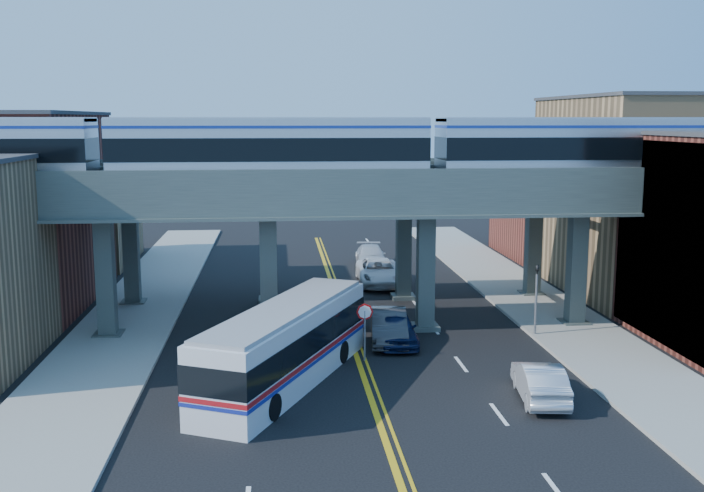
% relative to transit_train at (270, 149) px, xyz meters
% --- Properties ---
extents(ground, '(120.00, 120.00, 0.00)m').
position_rel_transit_train_xyz_m(ground, '(3.83, -8.00, -9.29)').
color(ground, black).
rests_on(ground, ground).
extents(sidewalk_west, '(5.00, 70.00, 0.16)m').
position_rel_transit_train_xyz_m(sidewalk_west, '(-7.67, 2.00, -9.21)').
color(sidewalk_west, gray).
rests_on(sidewalk_west, ground).
extents(sidewalk_east, '(5.00, 70.00, 0.16)m').
position_rel_transit_train_xyz_m(sidewalk_east, '(15.33, 2.00, -9.21)').
color(sidewalk_east, gray).
rests_on(sidewalk_east, ground).
extents(building_west_b, '(8.00, 14.00, 11.00)m').
position_rel_transit_train_xyz_m(building_west_b, '(-14.67, 8.00, -3.79)').
color(building_west_b, brown).
rests_on(building_west_b, ground).
extents(building_west_c, '(8.00, 10.00, 8.00)m').
position_rel_transit_train_xyz_m(building_west_c, '(-14.67, 21.00, -5.29)').
color(building_west_c, '#9C7A51').
rests_on(building_west_c, ground).
extents(building_east_b, '(8.00, 14.00, 12.00)m').
position_rel_transit_train_xyz_m(building_east_b, '(22.33, 8.00, -3.29)').
color(building_east_b, '#9C7A51').
rests_on(building_east_b, ground).
extents(building_east_c, '(8.00, 10.00, 9.00)m').
position_rel_transit_train_xyz_m(building_east_c, '(22.33, 21.00, -4.79)').
color(building_east_c, brown).
rests_on(building_east_c, ground).
extents(mural_panel, '(0.10, 9.50, 9.50)m').
position_rel_transit_train_xyz_m(mural_panel, '(18.38, -4.00, -4.54)').
color(mural_panel, teal).
rests_on(mural_panel, ground).
extents(elevated_viaduct_near, '(52.00, 3.60, 7.40)m').
position_rel_transit_train_xyz_m(elevated_viaduct_near, '(3.83, 0.00, -2.82)').
color(elevated_viaduct_near, '#3E4846').
rests_on(elevated_viaduct_near, ground).
extents(elevated_viaduct_far, '(52.00, 3.60, 7.40)m').
position_rel_transit_train_xyz_m(elevated_viaduct_far, '(3.83, 7.00, -2.82)').
color(elevated_viaduct_far, '#3E4846').
rests_on(elevated_viaduct_far, ground).
extents(transit_train, '(47.75, 2.99, 3.49)m').
position_rel_transit_train_xyz_m(transit_train, '(0.00, 0.00, 0.00)').
color(transit_train, black).
rests_on(transit_train, elevated_viaduct_near).
extents(stop_sign, '(0.76, 0.09, 2.63)m').
position_rel_transit_train_xyz_m(stop_sign, '(4.13, -5.00, -7.53)').
color(stop_sign, slate).
rests_on(stop_sign, ground).
extents(traffic_signal, '(0.15, 0.18, 4.10)m').
position_rel_transit_train_xyz_m(traffic_signal, '(13.03, -2.00, -6.99)').
color(traffic_signal, slate).
rests_on(traffic_signal, ground).
extents(transit_bus, '(7.52, 12.01, 3.09)m').
position_rel_transit_train_xyz_m(transit_bus, '(0.56, -7.78, -7.70)').
color(transit_bus, silver).
rests_on(transit_bus, ground).
extents(car_lane_a, '(2.00, 4.68, 1.57)m').
position_rel_transit_train_xyz_m(car_lane_a, '(5.92, -2.51, -8.50)').
color(car_lane_a, '#10193D').
rests_on(car_lane_a, ground).
extents(car_lane_b, '(2.19, 5.02, 1.61)m').
position_rel_transit_train_xyz_m(car_lane_b, '(5.63, -2.22, -8.49)').
color(car_lane_b, '#2F2F32').
rests_on(car_lane_b, ground).
extents(car_lane_c, '(2.93, 6.02, 1.65)m').
position_rel_transit_train_xyz_m(car_lane_c, '(6.90, 11.23, -8.46)').
color(car_lane_c, white).
rests_on(car_lane_c, ground).
extents(car_lane_d, '(2.35, 5.30, 1.51)m').
position_rel_transit_train_xyz_m(car_lane_d, '(7.14, 17.63, -8.53)').
color(car_lane_d, silver).
rests_on(car_lane_d, ground).
extents(car_parked_curb, '(2.12, 4.62, 1.47)m').
position_rel_transit_train_xyz_m(car_parked_curb, '(10.33, -10.61, -8.55)').
color(car_parked_curb, '#BCBCC1').
rests_on(car_parked_curb, ground).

